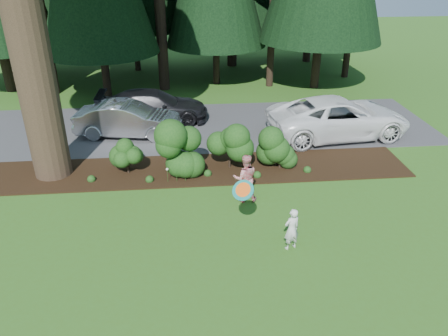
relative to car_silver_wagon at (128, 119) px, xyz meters
name	(u,v)px	position (x,y,z in m)	size (l,w,h in m)	color
ground	(187,221)	(2.30, -6.71, -0.75)	(80.00, 80.00, 0.00)	#335E1B
mulch_bed	(185,170)	(2.30, -3.46, -0.72)	(16.00, 2.50, 0.05)	black
driveway	(184,127)	(2.30, 0.79, -0.73)	(22.00, 6.00, 0.03)	#38383A
shrub_row	(207,151)	(3.07, -3.57, 0.06)	(6.53, 1.60, 1.61)	#184114
lily_cluster	(176,170)	(2.00, -4.31, -0.25)	(0.69, 0.09, 0.57)	#184114
car_silver_wagon	(128,119)	(0.00, 0.00, 0.00)	(1.52, 4.35, 1.43)	#ABABB0
car_white_suv	(339,117)	(8.74, -0.82, 0.10)	(2.71, 5.88, 1.63)	white
car_dark_suv	(153,106)	(0.96, 1.63, -0.01)	(1.99, 4.90, 1.42)	black
child	(292,229)	(5.01, -8.24, -0.14)	(0.44, 0.29, 1.21)	silver
adult	(245,178)	(4.14, -5.66, 0.04)	(0.76, 0.59, 1.57)	red
frisbee	(243,190)	(3.75, -7.96, 0.94)	(0.66, 0.48, 0.55)	#167A72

